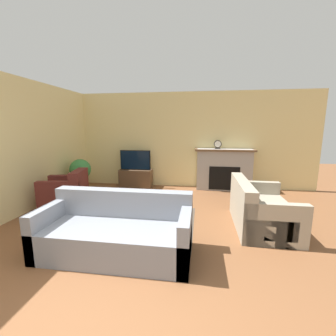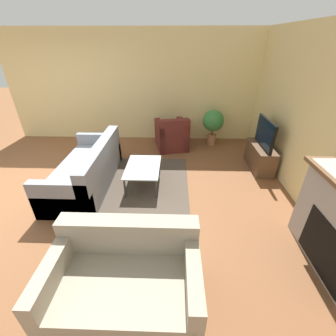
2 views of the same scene
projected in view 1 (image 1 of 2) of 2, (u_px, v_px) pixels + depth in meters
ground_plane at (90, 328)px, 1.96m from camera, size 20.00×20.00×0.00m
wall_back at (169, 140)px, 6.52m from camera, size 8.17×0.06×2.70m
wall_left at (22, 146)px, 4.48m from camera, size 0.06×7.91×2.70m
area_rug at (135, 223)px, 4.12m from camera, size 2.13×1.82×0.00m
fireplace at (224, 169)px, 6.22m from camera, size 1.60×0.43×1.14m
tv_stand at (136, 178)px, 6.57m from camera, size 0.94×0.37×0.51m
tv at (135, 160)px, 6.47m from camera, size 0.88×0.06×0.57m
couch_sectional at (117, 233)px, 3.11m from camera, size 2.05×0.90×0.82m
couch_loveseat at (260, 211)px, 3.92m from camera, size 0.92×1.47×0.82m
armchair_by_window at (66, 194)px, 4.86m from camera, size 0.99×0.90×0.82m
coffee_table at (136, 204)px, 4.12m from camera, size 0.93×0.62×0.38m
potted_plant at (80, 171)px, 5.86m from camera, size 0.53×0.53×0.91m
mantel_clock at (218, 144)px, 6.13m from camera, size 0.21×0.07×0.24m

